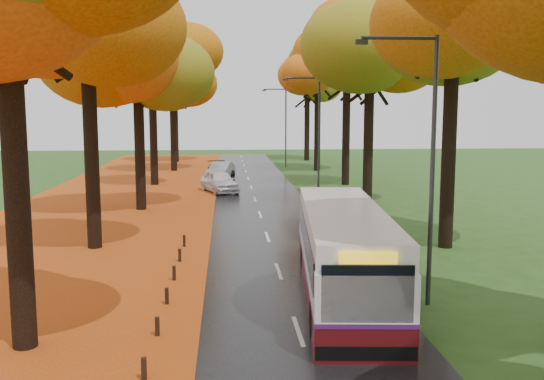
{
  "coord_description": "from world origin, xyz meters",
  "views": [
    {
      "loc": [
        -1.86,
        -9.35,
        5.88
      ],
      "look_at": [
        0.0,
        15.19,
        2.6
      ],
      "focal_mm": 40.0,
      "sensor_mm": 36.0,
      "label": 1
    }
  ],
  "objects": [
    {
      "name": "centre_line",
      "position": [
        0.0,
        25.0,
        0.04
      ],
      "size": [
        0.12,
        90.0,
        0.01
      ],
      "primitive_type": "cube",
      "color": "silver",
      "rests_on": "road"
    },
    {
      "name": "bus",
      "position": [
        1.77,
        8.98,
        1.5
      ],
      "size": [
        3.34,
        10.75,
        2.78
      ],
      "rotation": [
        0.0,
        0.0,
        -0.09
      ],
      "color": "#480B0F",
      "rests_on": "road"
    },
    {
      "name": "bollard_row",
      "position": [
        -3.7,
        4.7,
        0.26
      ],
      "size": [
        0.11,
        23.51,
        0.52
      ],
      "color": "black",
      "rests_on": "ground"
    },
    {
      "name": "streetlamp_mid",
      "position": [
        3.95,
        30.0,
        4.71
      ],
      "size": [
        2.45,
        0.18,
        8.0
      ],
      "color": "#333538",
      "rests_on": "ground"
    },
    {
      "name": "car_silver",
      "position": [
        -2.32,
        41.27,
        0.77
      ],
      "size": [
        2.52,
        4.68,
        1.46
      ],
      "primitive_type": "imported",
      "rotation": [
        0.0,
        0.0,
        -0.23
      ],
      "color": "gray",
      "rests_on": "road"
    },
    {
      "name": "car_dark",
      "position": [
        -2.35,
        43.5,
        0.69
      ],
      "size": [
        2.67,
        4.78,
        1.31
      ],
      "primitive_type": "imported",
      "rotation": [
        0.0,
        0.0,
        0.19
      ],
      "color": "black",
      "rests_on": "road"
    },
    {
      "name": "streetlamp_far",
      "position": [
        3.95,
        52.0,
        4.71
      ],
      "size": [
        2.45,
        0.18,
        8.0
      ],
      "color": "#333538",
      "rests_on": "ground"
    },
    {
      "name": "road",
      "position": [
        0.0,
        25.0,
        0.02
      ],
      "size": [
        6.5,
        90.0,
        0.04
      ],
      "primitive_type": "cube",
      "color": "black",
      "rests_on": "ground"
    },
    {
      "name": "car_white",
      "position": [
        -2.35,
        33.57,
        0.8
      ],
      "size": [
        3.18,
        4.8,
        1.52
      ],
      "primitive_type": "imported",
      "rotation": [
        0.0,
        0.0,
        0.34
      ],
      "color": "silver",
      "rests_on": "road"
    },
    {
      "name": "leaf_drift",
      "position": [
        -3.05,
        25.0,
        0.04
      ],
      "size": [
        0.9,
        90.0,
        0.01
      ],
      "primitive_type": "cube",
      "color": "#C36014",
      "rests_on": "road"
    },
    {
      "name": "leaf_verge",
      "position": [
        -9.0,
        25.0,
        0.01
      ],
      "size": [
        12.0,
        90.0,
        0.02
      ],
      "primitive_type": "cube",
      "color": "maroon",
      "rests_on": "ground"
    },
    {
      "name": "streetlamp_near",
      "position": [
        3.95,
        8.0,
        4.71
      ],
      "size": [
        2.45,
        0.18,
        8.0
      ],
      "color": "#333538",
      "rests_on": "ground"
    },
    {
      "name": "trees_right",
      "position": [
        7.19,
        26.91,
        9.69
      ],
      "size": [
        9.3,
        74.2,
        13.96
      ],
      "color": "black",
      "rests_on": "ground"
    },
    {
      "name": "trees_left",
      "position": [
        -7.18,
        27.06,
        9.53
      ],
      "size": [
        9.2,
        74.0,
        13.88
      ],
      "color": "black",
      "rests_on": "ground"
    }
  ]
}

